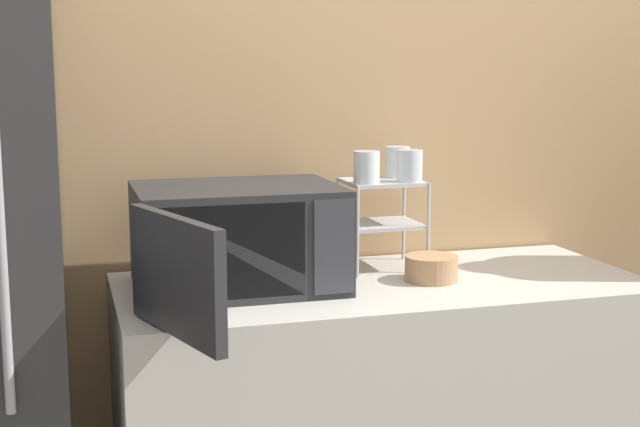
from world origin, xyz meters
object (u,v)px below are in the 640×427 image
Objects in this scene: glass_front_left at (366,167)px; glass_back_right at (397,162)px; glass_front_right at (410,166)px; microwave at (235,239)px; bowl at (431,269)px; dish_rack at (382,205)px.

glass_back_right is at bearing 38.77° from glass_front_left.
glass_back_right and glass_front_right have the same top height.
microwave is 8.76× the size of glass_front_left.
microwave is 8.76× the size of glass_front_right.
bowl is at bearing -83.66° from glass_front_right.
bowl is (0.16, -0.15, -0.29)m from glass_front_left.
dish_rack is 2.85× the size of glass_front_right.
glass_front_left reaches higher than microwave.
glass_back_right is at bearing 38.33° from dish_rack.
bowl is (0.58, -0.06, -0.11)m from microwave.
glass_back_right is at bearing 86.96° from glass_front_right.
glass_front_left reaches higher than bowl.
glass_front_left is at bearing -140.80° from dish_rack.
glass_back_right is (0.07, 0.06, 0.13)m from dish_rack.
dish_rack reaches higher than bowl.
dish_rack is at bearing 111.94° from bowl.
glass_back_right reaches higher than microwave.
glass_front_left is 0.19m from glass_back_right.
glass_front_left reaches higher than dish_rack.
microwave reaches higher than bowl.
dish_rack is 0.16m from glass_front_left.
microwave is at bearing -168.97° from glass_front_left.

